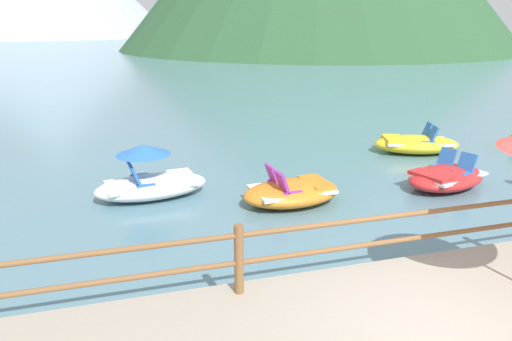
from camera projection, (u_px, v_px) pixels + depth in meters
The scene contains 6 objects.
ground_plane at pixel (157, 64), 42.19m from camera, with size 200.00×200.00×0.00m, color slate.
dock_railing at pixel (404, 230), 6.70m from camera, with size 23.92×0.12×0.95m.
pedal_boat_0 at pixel (151, 180), 10.58m from camera, with size 2.60×1.52×1.21m.
pedal_boat_1 at pixel (446, 177), 11.22m from camera, with size 2.47×1.93×0.84m.
pedal_boat_2 at pixel (416, 144), 14.15m from camera, with size 2.73×1.96×0.85m.
pedal_boat_5 at pixel (292, 192), 10.24m from camera, with size 2.24×1.49×0.83m.
Camera 1 is at (-3.70, -3.76, 3.79)m, focal length 33.77 mm.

